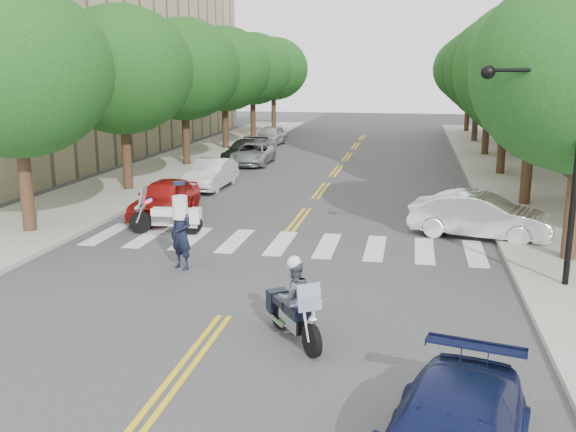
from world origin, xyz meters
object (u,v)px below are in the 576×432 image
(motorcycle_police, at_px, (293,302))
(officer_standing, at_px, (181,234))
(motorcycle_parked, at_px, (172,218))
(convertible, at_px, (481,216))

(motorcycle_police, xyz_separation_m, officer_standing, (-4.05, 4.25, 0.19))
(motorcycle_parked, bearing_deg, officer_standing, -159.92)
(motorcycle_police, height_order, officer_standing, officer_standing)
(officer_standing, height_order, convertible, officer_standing)
(officer_standing, distance_m, convertible, 10.18)
(motorcycle_police, height_order, motorcycle_parked, motorcycle_police)
(motorcycle_police, relative_size, convertible, 0.43)
(convertible, bearing_deg, motorcycle_police, 167.82)
(motorcycle_parked, xyz_separation_m, officer_standing, (1.70, -3.67, 0.45))
(officer_standing, bearing_deg, motorcycle_parked, 142.42)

